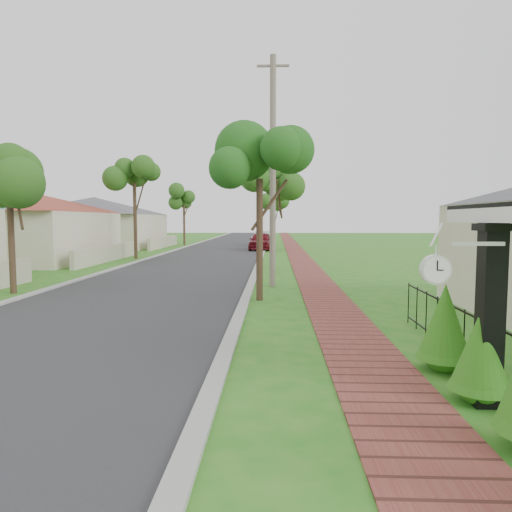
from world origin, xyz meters
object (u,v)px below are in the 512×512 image
(porch_post, at_px, (490,324))
(parked_car_red, at_px, (261,241))
(near_tree, at_px, (260,177))
(utility_pole, at_px, (273,171))
(parked_car_white, at_px, (263,238))
(station_clock, at_px, (439,267))

(porch_post, relative_size, parked_car_red, 0.58)
(porch_post, distance_m, parked_car_red, 32.06)
(porch_post, height_order, near_tree, near_tree)
(near_tree, bearing_deg, utility_pole, 82.53)
(porch_post, xyz_separation_m, utility_pole, (-3.06, 11.00, 3.25))
(porch_post, xyz_separation_m, near_tree, (-3.45, 8.00, 2.76))
(parked_car_red, bearing_deg, near_tree, -84.52)
(parked_car_red, height_order, parked_car_white, parked_car_red)
(parked_car_red, xyz_separation_m, utility_pole, (1.09, -20.78, 3.62))
(parked_car_red, bearing_deg, parked_car_white, 93.80)
(parked_car_white, relative_size, utility_pole, 0.49)
(parked_car_red, height_order, near_tree, near_tree)
(near_tree, xyz_separation_m, utility_pole, (0.39, 3.00, 0.48))
(parked_car_white, bearing_deg, near_tree, -78.28)
(parked_car_white, bearing_deg, utility_pole, -77.32)
(station_clock, bearing_deg, near_tree, 107.18)
(parked_car_white, xyz_separation_m, utility_pole, (1.09, -27.45, 3.68))
(station_clock, bearing_deg, utility_pole, 100.94)
(parked_car_red, relative_size, utility_pole, 0.51)
(porch_post, height_order, parked_car_red, porch_post)
(utility_pole, relative_size, station_clock, 8.22)
(parked_car_red, bearing_deg, porch_post, -78.76)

